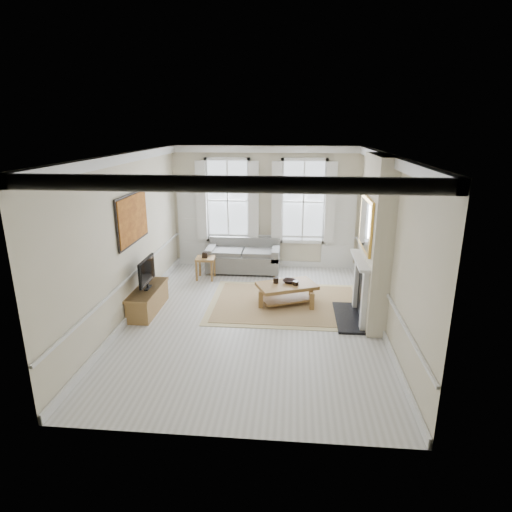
# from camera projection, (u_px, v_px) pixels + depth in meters

# --- Properties ---
(floor) EXTENTS (7.20, 7.20, 0.00)m
(floor) POSITION_uv_depth(u_px,v_px,m) (253.00, 319.00, 9.03)
(floor) COLOR #B7B5AD
(floor) RESTS_ON ground
(ceiling) EXTENTS (7.20, 7.20, 0.00)m
(ceiling) POSITION_uv_depth(u_px,v_px,m) (253.00, 154.00, 8.03)
(ceiling) COLOR white
(ceiling) RESTS_ON back_wall
(back_wall) EXTENTS (5.20, 0.00, 5.20)m
(back_wall) POSITION_uv_depth(u_px,v_px,m) (265.00, 208.00, 11.96)
(back_wall) COLOR beige
(back_wall) RESTS_ON floor
(left_wall) EXTENTS (0.00, 7.20, 7.20)m
(left_wall) POSITION_uv_depth(u_px,v_px,m) (127.00, 238.00, 8.75)
(left_wall) COLOR beige
(left_wall) RESTS_ON floor
(right_wall) EXTENTS (0.00, 7.20, 7.20)m
(right_wall) POSITION_uv_depth(u_px,v_px,m) (386.00, 244.00, 8.31)
(right_wall) COLOR beige
(right_wall) RESTS_ON floor
(window_left) EXTENTS (1.26, 0.20, 2.20)m
(window_left) POSITION_uv_depth(u_px,v_px,m) (228.00, 201.00, 11.94)
(window_left) COLOR #B2BCC6
(window_left) RESTS_ON back_wall
(window_right) EXTENTS (1.26, 0.20, 2.20)m
(window_right) POSITION_uv_depth(u_px,v_px,m) (303.00, 202.00, 11.76)
(window_right) COLOR #B2BCC6
(window_right) RESTS_ON back_wall
(door_left) EXTENTS (0.90, 0.08, 2.30)m
(door_left) POSITION_uv_depth(u_px,v_px,m) (194.00, 226.00, 12.25)
(door_left) COLOR silver
(door_left) RESTS_ON floor
(door_right) EXTENTS (0.90, 0.08, 2.30)m
(door_right) POSITION_uv_depth(u_px,v_px,m) (339.00, 229.00, 11.91)
(door_right) COLOR silver
(door_right) RESTS_ON floor
(painting) EXTENTS (0.05, 1.66, 1.06)m
(painting) POSITION_uv_depth(u_px,v_px,m) (133.00, 219.00, 8.93)
(painting) COLOR #C27021
(painting) RESTS_ON left_wall
(chimney_breast) EXTENTS (0.35, 1.70, 3.38)m
(chimney_breast) POSITION_uv_depth(u_px,v_px,m) (375.00, 241.00, 8.51)
(chimney_breast) COLOR beige
(chimney_breast) RESTS_ON floor
(hearth) EXTENTS (0.55, 1.50, 0.05)m
(hearth) POSITION_uv_depth(u_px,v_px,m) (348.00, 317.00, 9.04)
(hearth) COLOR black
(hearth) RESTS_ON floor
(fireplace) EXTENTS (0.21, 1.45, 1.33)m
(fireplace) POSITION_uv_depth(u_px,v_px,m) (360.00, 286.00, 8.82)
(fireplace) COLOR silver
(fireplace) RESTS_ON floor
(mirror) EXTENTS (0.06, 1.26, 1.06)m
(mirror) POSITION_uv_depth(u_px,v_px,m) (366.00, 224.00, 8.43)
(mirror) COLOR gold
(mirror) RESTS_ON chimney_breast
(sofa) EXTENTS (1.99, 0.97, 0.89)m
(sofa) POSITION_uv_depth(u_px,v_px,m) (244.00, 258.00, 11.93)
(sofa) COLOR slate
(sofa) RESTS_ON floor
(side_table) EXTENTS (0.51, 0.51, 0.59)m
(side_table) POSITION_uv_depth(u_px,v_px,m) (205.00, 261.00, 11.26)
(side_table) COLOR brown
(side_table) RESTS_ON floor
(rug) EXTENTS (3.50, 2.60, 0.02)m
(rug) POSITION_uv_depth(u_px,v_px,m) (286.00, 303.00, 9.78)
(rug) COLOR #9D7F51
(rug) RESTS_ON floor
(coffee_table) EXTENTS (1.48, 1.20, 0.48)m
(coffee_table) POSITION_uv_depth(u_px,v_px,m) (287.00, 287.00, 9.67)
(coffee_table) COLOR brown
(coffee_table) RESTS_ON rug
(ceramic_pot_a) EXTENTS (0.12, 0.12, 0.12)m
(ceramic_pot_a) POSITION_uv_depth(u_px,v_px,m) (276.00, 280.00, 9.70)
(ceramic_pot_a) COLOR black
(ceramic_pot_a) RESTS_ON coffee_table
(ceramic_pot_b) EXTENTS (0.13, 0.13, 0.09)m
(ceramic_pot_b) POSITION_uv_depth(u_px,v_px,m) (296.00, 283.00, 9.57)
(ceramic_pot_b) COLOR black
(ceramic_pot_b) RESTS_ON coffee_table
(bowl) EXTENTS (0.36, 0.36, 0.07)m
(bowl) POSITION_uv_depth(u_px,v_px,m) (289.00, 281.00, 9.73)
(bowl) COLOR black
(bowl) RESTS_ON coffee_table
(tv_stand) EXTENTS (0.47, 1.47, 0.52)m
(tv_stand) POSITION_uv_depth(u_px,v_px,m) (148.00, 300.00, 9.35)
(tv_stand) COLOR brown
(tv_stand) RESTS_ON floor
(tv) EXTENTS (0.08, 0.90, 0.68)m
(tv) POSITION_uv_depth(u_px,v_px,m) (147.00, 271.00, 9.16)
(tv) COLOR black
(tv) RESTS_ON tv_stand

